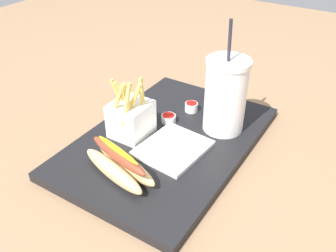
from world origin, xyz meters
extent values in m
cube|color=#8C6B4C|center=(0.00, 0.00, -0.01)|extent=(2.40, 2.40, 0.02)
cube|color=black|center=(0.00, 0.00, 0.01)|extent=(0.49, 0.33, 0.02)
cylinder|color=white|center=(-0.10, 0.08, 0.10)|extent=(0.09, 0.09, 0.16)
cylinder|color=white|center=(-0.10, 0.08, 0.18)|extent=(0.09, 0.09, 0.01)
cylinder|color=#262633|center=(-0.09, 0.08, 0.23)|extent=(0.01, 0.01, 0.09)
cube|color=white|center=(0.03, -0.07, 0.06)|extent=(0.08, 0.08, 0.08)
cube|color=#E5C660|center=(0.04, -0.07, 0.12)|extent=(0.01, 0.02, 0.07)
cube|color=#E5C660|center=(0.04, -0.10, 0.12)|extent=(0.03, 0.02, 0.07)
cube|color=#E5C660|center=(0.02, -0.05, 0.12)|extent=(0.01, 0.01, 0.08)
cube|color=#E5C660|center=(0.06, -0.06, 0.11)|extent=(0.03, 0.01, 0.09)
cube|color=#E5C660|center=(0.05, -0.07, 0.11)|extent=(0.04, 0.01, 0.08)
cube|color=#E5C660|center=(0.05, -0.07, 0.12)|extent=(0.04, 0.03, 0.08)
cube|color=#E5C660|center=(0.06, -0.08, 0.12)|extent=(0.01, 0.04, 0.09)
cube|color=#E5C660|center=(0.04, -0.06, 0.12)|extent=(0.01, 0.04, 0.08)
ellipsoid|color=#DBB775|center=(0.16, -0.02, 0.04)|extent=(0.07, 0.17, 0.03)
ellipsoid|color=#DBB775|center=(0.14, -0.01, 0.04)|extent=(0.07, 0.17, 0.03)
ellipsoid|color=brown|center=(0.15, -0.01, 0.07)|extent=(0.06, 0.16, 0.02)
ellipsoid|color=gold|center=(0.15, -0.01, 0.08)|extent=(0.04, 0.12, 0.01)
cylinder|color=white|center=(-0.05, -0.03, 0.03)|extent=(0.03, 0.03, 0.02)
cylinder|color=#B2140F|center=(-0.05, -0.03, 0.04)|extent=(0.03, 0.03, 0.01)
cylinder|color=white|center=(-0.12, -0.01, 0.03)|extent=(0.03, 0.03, 0.02)
cylinder|color=#B2140F|center=(-0.12, -0.01, 0.04)|extent=(0.03, 0.03, 0.01)
cube|color=white|center=(0.03, 0.03, 0.02)|extent=(0.15, 0.13, 0.01)
camera|label=1|loc=(0.55, 0.35, 0.49)|focal=39.54mm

